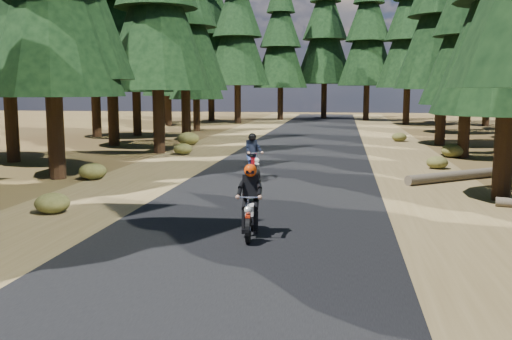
{
  "coord_description": "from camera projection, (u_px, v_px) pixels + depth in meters",
  "views": [
    {
      "loc": [
        1.91,
        -11.04,
        2.91
      ],
      "look_at": [
        0.0,
        1.5,
        1.1
      ],
      "focal_mm": 40.0,
      "sensor_mm": 36.0,
      "label": 1
    }
  ],
  "objects": [
    {
      "name": "ground",
      "position": [
        245.0,
        234.0,
        11.5
      ],
      "size": [
        120.0,
        120.0,
        0.0
      ],
      "primitive_type": "plane",
      "color": "#483119",
      "rests_on": "ground"
    },
    {
      "name": "road",
      "position": [
        274.0,
        191.0,
        16.39
      ],
      "size": [
        6.0,
        100.0,
        0.01
      ],
      "primitive_type": "cube",
      "color": "black",
      "rests_on": "ground"
    },
    {
      "name": "shoulder_l",
      "position": [
        122.0,
        187.0,
        17.08
      ],
      "size": [
        3.2,
        100.0,
        0.01
      ],
      "primitive_type": "cube",
      "color": "brown",
      "rests_on": "ground"
    },
    {
      "name": "shoulder_r",
      "position": [
        440.0,
        195.0,
        15.7
      ],
      "size": [
        3.2,
        100.0,
        0.01
      ],
      "primitive_type": "cube",
      "color": "brown",
      "rests_on": "ground"
    },
    {
      "name": "log_near",
      "position": [
        475.0,
        174.0,
        18.56
      ],
      "size": [
        4.81,
        3.79,
        0.32
      ],
      "primitive_type": "cylinder",
      "rotation": [
        0.0,
        1.57,
        0.65
      ],
      "color": "#4C4233",
      "rests_on": "ground"
    },
    {
      "name": "understory_shrubs",
      "position": [
        297.0,
        168.0,
        19.06
      ],
      "size": [
        13.98,
        32.57,
        0.68
      ],
      "color": "#474C1E",
      "rests_on": "ground"
    },
    {
      "name": "rider_lead",
      "position": [
        250.0,
        213.0,
        11.24
      ],
      "size": [
        0.63,
        1.64,
        1.43
      ],
      "rotation": [
        0.0,
        0.0,
        3.24
      ],
      "color": "silver",
      "rests_on": "road"
    },
    {
      "name": "rider_follow",
      "position": [
        253.0,
        164.0,
        18.56
      ],
      "size": [
        1.06,
        1.71,
        1.47
      ],
      "rotation": [
        0.0,
        0.0,
        3.52
      ],
      "color": "#A30A11",
      "rests_on": "road"
    }
  ]
}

